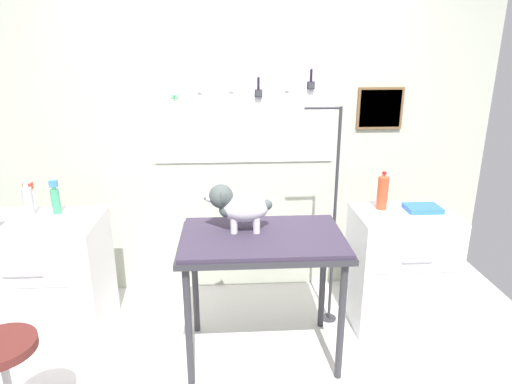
{
  "coord_description": "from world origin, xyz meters",
  "views": [
    {
      "loc": [
        -0.07,
        -2.15,
        1.94
      ],
      "look_at": [
        0.08,
        0.34,
        1.14
      ],
      "focal_mm": 30.86,
      "sensor_mm": 36.0,
      "label": 1
    }
  ],
  "objects_px": {
    "grooming_table": "(263,248)",
    "counter_left": "(46,280)",
    "cabinet_right": "(399,268)",
    "soda_bottle": "(383,192)",
    "dog": "(238,206)",
    "spray_bottle_tall": "(28,201)",
    "grooming_arm": "(333,228)",
    "stool": "(4,364)"
  },
  "relations": [
    {
      "from": "grooming_arm",
      "to": "soda_bottle",
      "type": "bearing_deg",
      "value": 9.5
    },
    {
      "from": "counter_left",
      "to": "soda_bottle",
      "type": "bearing_deg",
      "value": 3.1
    },
    {
      "from": "grooming_table",
      "to": "soda_bottle",
      "type": "relative_size",
      "value": 3.73
    },
    {
      "from": "dog",
      "to": "stool",
      "type": "xyz_separation_m",
      "value": [
        -1.14,
        -0.77,
        -0.5
      ]
    },
    {
      "from": "dog",
      "to": "soda_bottle",
      "type": "relative_size",
      "value": 1.53
    },
    {
      "from": "grooming_arm",
      "to": "dog",
      "type": "bearing_deg",
      "value": -158.39
    },
    {
      "from": "grooming_table",
      "to": "cabinet_right",
      "type": "relative_size",
      "value": 1.2
    },
    {
      "from": "dog",
      "to": "counter_left",
      "type": "xyz_separation_m",
      "value": [
        -1.32,
        0.2,
        -0.58
      ]
    },
    {
      "from": "grooming_arm",
      "to": "dog",
      "type": "distance_m",
      "value": 0.78
    },
    {
      "from": "dog",
      "to": "spray_bottle_tall",
      "type": "bearing_deg",
      "value": 166.88
    },
    {
      "from": "grooming_table",
      "to": "soda_bottle",
      "type": "distance_m",
      "value": 1.0
    },
    {
      "from": "grooming_arm",
      "to": "stool",
      "type": "relative_size",
      "value": 2.5
    },
    {
      "from": "stool",
      "to": "counter_left",
      "type": "bearing_deg",
      "value": 100.87
    },
    {
      "from": "grooming_arm",
      "to": "cabinet_right",
      "type": "bearing_deg",
      "value": -3.68
    },
    {
      "from": "stool",
      "to": "soda_bottle",
      "type": "bearing_deg",
      "value": 26.72
    },
    {
      "from": "grooming_table",
      "to": "counter_left",
      "type": "height_order",
      "value": "counter_left"
    },
    {
      "from": "grooming_table",
      "to": "spray_bottle_tall",
      "type": "relative_size",
      "value": 4.35
    },
    {
      "from": "cabinet_right",
      "to": "soda_bottle",
      "type": "distance_m",
      "value": 0.58
    },
    {
      "from": "grooming_table",
      "to": "soda_bottle",
      "type": "bearing_deg",
      "value": 24.86
    },
    {
      "from": "stool",
      "to": "spray_bottle_tall",
      "type": "bearing_deg",
      "value": 104.18
    },
    {
      "from": "grooming_table",
      "to": "dog",
      "type": "bearing_deg",
      "value": 151.34
    },
    {
      "from": "dog",
      "to": "soda_bottle",
      "type": "xyz_separation_m",
      "value": [
        1.03,
        0.33,
        -0.03
      ]
    },
    {
      "from": "cabinet_right",
      "to": "spray_bottle_tall",
      "type": "bearing_deg",
      "value": 177.9
    },
    {
      "from": "grooming_arm",
      "to": "counter_left",
      "type": "xyz_separation_m",
      "value": [
        -2.0,
        -0.07,
        -0.31
      ]
    },
    {
      "from": "counter_left",
      "to": "cabinet_right",
      "type": "height_order",
      "value": "counter_left"
    },
    {
      "from": "dog",
      "to": "cabinet_right",
      "type": "xyz_separation_m",
      "value": [
        1.17,
        0.23,
        -0.59
      ]
    },
    {
      "from": "counter_left",
      "to": "spray_bottle_tall",
      "type": "xyz_separation_m",
      "value": [
        -0.09,
        0.13,
        0.53
      ]
    },
    {
      "from": "grooming_table",
      "to": "stool",
      "type": "height_order",
      "value": "grooming_table"
    },
    {
      "from": "soda_bottle",
      "to": "counter_left",
      "type": "bearing_deg",
      "value": -176.9
    },
    {
      "from": "grooming_arm",
      "to": "dog",
      "type": "xyz_separation_m",
      "value": [
        -0.67,
        -0.27,
        0.27
      ]
    },
    {
      "from": "dog",
      "to": "cabinet_right",
      "type": "relative_size",
      "value": 0.49
    },
    {
      "from": "cabinet_right",
      "to": "stool",
      "type": "relative_size",
      "value": 1.35
    },
    {
      "from": "grooming_arm",
      "to": "spray_bottle_tall",
      "type": "height_order",
      "value": "grooming_arm"
    },
    {
      "from": "spray_bottle_tall",
      "to": "grooming_arm",
      "type": "bearing_deg",
      "value": -1.72
    },
    {
      "from": "grooming_arm",
      "to": "counter_left",
      "type": "distance_m",
      "value": 2.02
    },
    {
      "from": "counter_left",
      "to": "cabinet_right",
      "type": "bearing_deg",
      "value": 0.81
    },
    {
      "from": "grooming_arm",
      "to": "stool",
      "type": "bearing_deg",
      "value": -150.32
    },
    {
      "from": "grooming_arm",
      "to": "stool",
      "type": "xyz_separation_m",
      "value": [
        -1.81,
        -1.03,
        -0.23
      ]
    },
    {
      "from": "dog",
      "to": "counter_left",
      "type": "relative_size",
      "value": 0.48
    },
    {
      "from": "grooming_arm",
      "to": "soda_bottle",
      "type": "relative_size",
      "value": 5.79
    },
    {
      "from": "cabinet_right",
      "to": "grooming_arm",
      "type": "bearing_deg",
      "value": 176.32
    },
    {
      "from": "stool",
      "to": "soda_bottle",
      "type": "xyz_separation_m",
      "value": [
        2.17,
        1.09,
        0.47
      ]
    }
  ]
}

